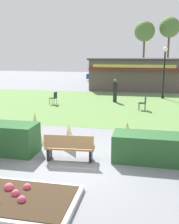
# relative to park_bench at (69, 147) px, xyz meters

# --- Properties ---
(ground_plane) EXTENTS (80.00, 80.00, 0.00)m
(ground_plane) POSITION_rel_park_bench_xyz_m (0.28, -0.21, -0.48)
(ground_plane) COLOR slate
(lawn_patch) EXTENTS (36.00, 12.00, 0.01)m
(lawn_patch) POSITION_rel_park_bench_xyz_m (0.28, 10.19, -0.48)
(lawn_patch) COLOR #5B8442
(lawn_patch) RESTS_ON ground_plane
(flower_bed) EXTENTS (3.27, 1.95, 0.32)m
(flower_bed) POSITION_rel_park_bench_xyz_m (-0.68, -2.87, -0.39)
(flower_bed) COLOR beige
(flower_bed) RESTS_ON ground_plane
(park_bench) EXTENTS (1.74, 0.66, 0.95)m
(park_bench) POSITION_rel_park_bench_xyz_m (0.00, 0.00, 0.00)
(park_bench) COLOR #9E7547
(park_bench) RESTS_ON ground_plane
(hedge_left) EXTENTS (2.06, 1.10, 1.11)m
(hedge_left) POSITION_rel_park_bench_xyz_m (-2.38, 0.27, 0.08)
(hedge_left) COLOR #28562B
(hedge_left) RESTS_ON ground_plane
(hedge_right) EXTENTS (2.75, 1.10, 0.96)m
(hedge_right) POSITION_rel_park_bench_xyz_m (2.81, 0.53, -0.00)
(hedge_right) COLOR #28562B
(hedge_right) RESTS_ON ground_plane
(ornamental_grass_behind_left) EXTENTS (0.68, 0.68, 0.97)m
(ornamental_grass_behind_left) POSITION_rel_park_bench_xyz_m (1.81, 1.96, 0.01)
(ornamental_grass_behind_left) COLOR #D1BC7F
(ornamental_grass_behind_left) RESTS_ON ground_plane
(ornamental_grass_behind_right) EXTENTS (0.52, 0.52, 1.02)m
(ornamental_grass_behind_right) POSITION_rel_park_bench_xyz_m (-0.32, 1.08, 0.03)
(ornamental_grass_behind_right) COLOR #D1BC7F
(ornamental_grass_behind_right) RESTS_ON ground_plane
(ornamental_grass_behind_center) EXTENTS (0.61, 0.61, 1.29)m
(ornamental_grass_behind_center) POSITION_rel_park_bench_xyz_m (-1.87, 1.53, 0.16)
(ornamental_grass_behind_center) COLOR #D1BC7F
(ornamental_grass_behind_center) RESTS_ON ground_plane
(lamppost_far) EXTENTS (0.36, 0.36, 3.99)m
(lamppost_far) POSITION_rel_park_bench_xyz_m (3.78, 13.83, 2.04)
(lamppost_far) COLOR black
(lamppost_far) RESTS_ON ground_plane
(food_kiosk) EXTENTS (8.56, 4.23, 3.03)m
(food_kiosk) POSITION_rel_park_bench_xyz_m (1.25, 18.65, 1.05)
(food_kiosk) COLOR #594C47
(food_kiosk) RESTS_ON ground_plane
(cafe_chair_west) EXTENTS (0.50, 0.50, 0.89)m
(cafe_chair_west) POSITION_rel_park_bench_xyz_m (-3.86, 9.64, 0.05)
(cafe_chair_west) COLOR black
(cafe_chair_west) RESTS_ON ground_plane
(cafe_chair_east) EXTENTS (0.49, 0.49, 0.89)m
(cafe_chair_east) POSITION_rel_park_bench_xyz_m (2.35, 8.95, 0.05)
(cafe_chair_east) COLOR black
(cafe_chair_east) RESTS_ON ground_plane
(person_strolling) EXTENTS (0.34, 0.34, 1.69)m
(person_strolling) POSITION_rel_park_bench_xyz_m (0.22, 11.49, 0.38)
(person_strolling) COLOR #23232D
(person_strolling) RESTS_ON ground_plane
(parked_car_west_slot) EXTENTS (4.33, 2.31, 1.20)m
(parked_car_west_slot) POSITION_rel_park_bench_xyz_m (-2.87, 26.02, 0.16)
(parked_car_west_slot) COLOR navy
(parked_car_west_slot) RESTS_ON ground_plane
(tree_left_bg) EXTENTS (2.80, 2.80, 8.27)m
(tree_left_bg) POSITION_rel_park_bench_xyz_m (5.22, 32.24, 6.31)
(tree_left_bg) COLOR brown
(tree_left_bg) RESTS_ON ground_plane
(tree_right_bg) EXTENTS (2.80, 2.80, 7.74)m
(tree_right_bg) POSITION_rel_park_bench_xyz_m (1.88, 31.55, 5.80)
(tree_right_bg) COLOR brown
(tree_right_bg) RESTS_ON ground_plane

